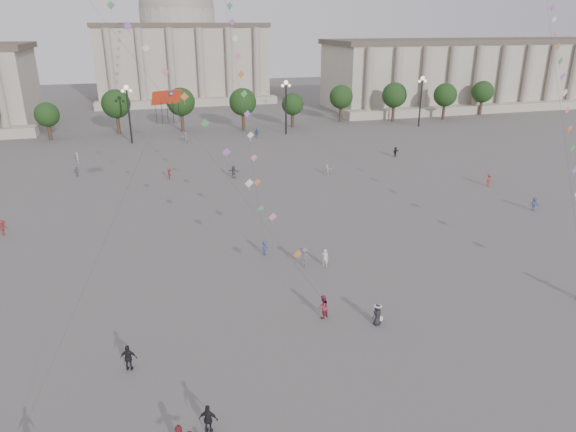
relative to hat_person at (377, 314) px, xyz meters
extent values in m
plane|color=#585653|center=(-2.34, -0.76, -0.88)|extent=(360.00, 360.00, 0.00)
cube|color=#ABA290|center=(72.66, 94.24, 7.12)|extent=(80.00, 22.00, 16.00)
cube|color=brown|center=(72.66, 94.24, 15.72)|extent=(81.60, 22.44, 1.20)
cube|color=#ABA290|center=(72.66, 81.24, 0.12)|extent=(84.00, 4.00, 2.00)
cube|color=#ABA290|center=(-2.34, 129.24, 9.12)|extent=(46.00, 30.00, 20.00)
cube|color=brown|center=(-2.34, 129.24, 19.72)|extent=(46.92, 30.60, 1.20)
cube|color=#ABA290|center=(-2.34, 112.24, 0.12)|extent=(48.30, 4.00, 2.00)
cylinder|color=#ABA290|center=(-2.34, 129.24, 21.62)|extent=(21.00, 21.00, 5.00)
sphere|color=gray|center=(-2.34, 129.24, 24.12)|extent=(21.00, 21.00, 21.00)
cylinder|color=#35271A|center=(-32.34, 77.24, 0.88)|extent=(0.70, 0.70, 3.52)
sphere|color=black|center=(-32.34, 77.24, 4.56)|extent=(5.12, 5.12, 5.12)
cylinder|color=#35271A|center=(-20.34, 77.24, 0.88)|extent=(0.70, 0.70, 3.52)
sphere|color=black|center=(-20.34, 77.24, 4.56)|extent=(5.12, 5.12, 5.12)
cylinder|color=#35271A|center=(-8.34, 77.24, 0.88)|extent=(0.70, 0.70, 3.52)
sphere|color=black|center=(-8.34, 77.24, 4.56)|extent=(5.12, 5.12, 5.12)
cylinder|color=#35271A|center=(3.66, 77.24, 0.88)|extent=(0.70, 0.70, 3.52)
sphere|color=black|center=(3.66, 77.24, 4.56)|extent=(5.12, 5.12, 5.12)
cylinder|color=#35271A|center=(15.66, 77.24, 0.88)|extent=(0.70, 0.70, 3.52)
sphere|color=black|center=(15.66, 77.24, 4.56)|extent=(5.12, 5.12, 5.12)
cylinder|color=#35271A|center=(27.66, 77.24, 0.88)|extent=(0.70, 0.70, 3.52)
sphere|color=black|center=(27.66, 77.24, 4.56)|extent=(5.12, 5.12, 5.12)
cylinder|color=#35271A|center=(39.66, 77.24, 0.88)|extent=(0.70, 0.70, 3.52)
sphere|color=black|center=(39.66, 77.24, 4.56)|extent=(5.12, 5.12, 5.12)
cylinder|color=#35271A|center=(51.66, 77.24, 0.88)|extent=(0.70, 0.70, 3.52)
sphere|color=black|center=(51.66, 77.24, 4.56)|extent=(5.12, 5.12, 5.12)
cylinder|color=#35271A|center=(63.66, 77.24, 0.88)|extent=(0.70, 0.70, 3.52)
sphere|color=black|center=(63.66, 77.24, 4.56)|extent=(5.12, 5.12, 5.12)
cylinder|color=#262628|center=(-17.34, 69.24, 4.12)|extent=(0.36, 0.36, 10.00)
sphere|color=#FFE5B2|center=(-17.34, 69.24, 9.32)|extent=(0.90, 0.90, 0.90)
sphere|color=#FFE5B2|center=(-18.04, 69.24, 8.72)|extent=(0.60, 0.60, 0.60)
sphere|color=#FFE5B2|center=(-16.64, 69.24, 8.72)|extent=(0.60, 0.60, 0.60)
cylinder|color=#262628|center=(12.66, 69.24, 4.12)|extent=(0.36, 0.36, 10.00)
sphere|color=#FFE5B2|center=(12.66, 69.24, 9.32)|extent=(0.90, 0.90, 0.90)
sphere|color=#FFE5B2|center=(11.96, 69.24, 8.72)|extent=(0.60, 0.60, 0.60)
sphere|color=#FFE5B2|center=(13.36, 69.24, 8.72)|extent=(0.60, 0.60, 0.60)
cylinder|color=#262628|center=(42.66, 69.24, 4.12)|extent=(0.36, 0.36, 10.00)
sphere|color=#FFE5B2|center=(42.66, 69.24, 9.32)|extent=(0.90, 0.90, 0.90)
sphere|color=#FFE5B2|center=(41.96, 69.24, 8.72)|extent=(0.60, 0.60, 0.60)
sphere|color=#FFE5B2|center=(43.36, 69.24, 8.72)|extent=(0.60, 0.60, 0.60)
imported|color=#395880|center=(6.07, 67.24, 0.05)|extent=(1.14, 0.59, 1.86)
imported|color=maroon|center=(-30.58, 26.76, -0.04)|extent=(1.18, 1.24, 1.69)
imported|color=#B9BAB5|center=(-7.50, 67.24, 0.07)|extent=(1.85, 1.22, 1.91)
imported|color=slate|center=(-2.26, 10.78, 0.08)|extent=(1.43, 1.24, 1.92)
imported|color=silver|center=(10.46, 39.25, -0.14)|extent=(1.29, 1.28, 1.48)
imported|color=#9E322B|center=(29.83, 27.48, -0.01)|extent=(1.29, 1.02, 1.75)
imported|color=black|center=(25.25, 46.26, -0.06)|extent=(1.57, 1.12, 1.63)
imported|color=#BABAB6|center=(-25.74, 56.68, -0.05)|extent=(0.44, 0.64, 1.67)
imported|color=#5A5B5F|center=(-3.22, 41.25, 0.03)|extent=(1.69, 1.40, 1.82)
imported|color=silver|center=(-0.37, 10.33, -0.03)|extent=(0.74, 0.70, 1.71)
imported|color=navy|center=(28.78, 17.53, -0.04)|extent=(1.22, 0.92, 1.68)
imported|color=slate|center=(-25.13, 48.26, -0.13)|extent=(0.96, 0.64, 1.51)
imported|color=maroon|center=(-12.18, 43.26, -0.11)|extent=(0.91, 1.14, 1.55)
imported|color=black|center=(-13.53, -7.33, 0.02)|extent=(1.14, 0.82, 1.80)
imported|color=black|center=(-17.72, -0.45, 0.03)|extent=(1.15, 0.70, 1.82)
imported|color=maroon|center=(-3.56, 2.02, 0.06)|extent=(1.15, 1.08, 1.88)
imported|color=navy|center=(-5.13, 14.21, -0.13)|extent=(1.10, 1.03, 1.50)
imported|color=black|center=(0.00, 0.00, -0.04)|extent=(0.96, 0.80, 1.68)
cone|color=white|center=(0.00, 0.00, 0.74)|extent=(0.52, 0.52, 0.14)
cylinder|color=white|center=(0.00, 0.00, 0.68)|extent=(0.60, 0.60, 0.02)
cube|color=white|center=(0.25, -0.15, -0.33)|extent=(0.22, 0.10, 0.35)
cube|color=red|center=(-13.55, 8.26, 15.24)|extent=(2.23, 1.31, 1.02)
cube|color=#1A9027|center=(-13.90, 8.22, 15.49)|extent=(0.40, 0.31, 0.34)
cube|color=#202FAF|center=(-13.20, 8.22, 15.49)|extent=(0.40, 0.31, 0.34)
sphere|color=gold|center=(-13.90, 8.18, 15.49)|extent=(0.20, 0.20, 0.20)
sphere|color=gold|center=(-13.20, 8.18, 15.49)|extent=(0.20, 0.20, 0.20)
cylinder|color=#3F3F3F|center=(-18.18, 0.97, 7.98)|extent=(0.02, 0.02, 22.56)
cylinder|color=#3F3F3F|center=(-18.44, 26.56, 21.29)|extent=(0.02, 0.02, 70.74)
cube|color=orange|center=(-4.92, 4.25, 3.61)|extent=(0.76, 0.25, 0.76)
cube|color=pink|center=(-6.27, 6.48, 6.00)|extent=(0.76, 0.25, 0.76)
cube|color=white|center=(-7.62, 8.71, 8.22)|extent=(0.76, 0.25, 0.76)
cube|color=#AB5FBE|center=(-8.97, 10.94, 10.33)|extent=(0.76, 0.25, 0.76)
cube|color=#489C52|center=(-10.33, 13.18, 12.35)|extent=(0.76, 0.25, 0.76)
cube|color=orange|center=(-11.68, 15.41, 14.32)|extent=(0.76, 0.25, 0.76)
cube|color=pink|center=(-13.03, 17.64, 16.24)|extent=(0.76, 0.25, 0.76)
cube|color=white|center=(-14.38, 19.87, 18.12)|extent=(0.76, 0.25, 0.76)
cube|color=#AB5FBE|center=(-15.73, 22.10, 19.96)|extent=(0.76, 0.25, 0.76)
cube|color=#489C52|center=(-17.09, 24.33, 21.77)|extent=(0.76, 0.25, 0.76)
cube|color=#489C52|center=(-5.10, 15.70, 3.40)|extent=(0.76, 0.25, 0.76)
cube|color=orange|center=(-5.07, 17.19, 5.64)|extent=(0.76, 0.25, 0.76)
cube|color=pink|center=(-5.03, 18.69, 7.70)|extent=(0.76, 0.25, 0.76)
cube|color=white|center=(-5.00, 20.18, 9.66)|extent=(0.76, 0.25, 0.76)
cube|color=#AB5FBE|center=(-4.97, 21.67, 11.55)|extent=(0.76, 0.25, 0.76)
cube|color=#489C52|center=(-4.94, 23.16, 13.39)|extent=(0.76, 0.25, 0.76)
cube|color=orange|center=(-4.90, 24.66, 15.17)|extent=(0.76, 0.25, 0.76)
cube|color=pink|center=(-4.87, 26.15, 16.92)|extent=(0.76, 0.25, 0.76)
cube|color=white|center=(-4.84, 27.64, 18.64)|extent=(0.76, 0.25, 0.76)
cube|color=#AB5FBE|center=(-4.81, 29.14, 20.33)|extent=(0.76, 0.25, 0.76)
cube|color=#489C52|center=(-4.77, 30.63, 21.99)|extent=(0.76, 0.25, 0.76)
cylinder|color=#3F3F3F|center=(28.40, 18.34, 17.41)|extent=(0.02, 0.02, 55.65)
cube|color=#AB5FBE|center=(21.20, 5.42, 7.94)|extent=(0.76, 0.25, 0.76)
cube|color=#489C52|center=(22.10, 7.03, 9.47)|extent=(0.76, 0.25, 0.76)
cube|color=orange|center=(23.00, 8.65, 10.96)|extent=(0.76, 0.25, 0.76)
cube|color=pink|center=(23.90, 10.26, 12.40)|extent=(0.76, 0.25, 0.76)
cube|color=white|center=(24.80, 11.88, 13.82)|extent=(0.76, 0.25, 0.76)
cube|color=#AB5FBE|center=(25.70, 13.49, 15.21)|extent=(0.76, 0.25, 0.76)
cube|color=#489C52|center=(26.60, 15.11, 16.58)|extent=(0.76, 0.25, 0.76)
cube|color=orange|center=(27.50, 16.72, 17.93)|extent=(0.76, 0.25, 0.76)
cube|color=pink|center=(28.40, 18.34, 19.25)|extent=(0.76, 0.25, 0.76)
cube|color=white|center=(29.30, 19.95, 20.57)|extent=(0.76, 0.25, 0.76)
cube|color=#AB5FBE|center=(30.20, 21.57, 21.86)|extent=(0.76, 0.25, 0.76)
camera|label=1|loc=(-15.51, -29.84, 20.20)|focal=32.00mm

